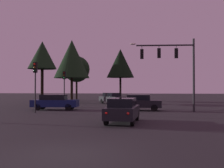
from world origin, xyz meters
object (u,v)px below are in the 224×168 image
Objects in this scene: car_crossing_left at (55,102)px; traffic_signal_mast_arm at (173,61)px; tree_left_far at (72,59)px; car_crossing_right at (140,102)px; tree_right_cluster at (120,63)px; car_nearside_lane at (123,110)px; tree_center_horizon at (77,69)px; traffic_light_corner_right at (35,77)px; tree_behind_sign at (42,55)px; car_far_lane at (112,98)px; traffic_light_corner_left at (64,82)px.

traffic_signal_mast_arm is at bearing -2.70° from car_crossing_left.
tree_left_far is (-13.29, 12.73, 1.77)m from traffic_signal_mast_arm.
car_crossing_right is 21.84m from tree_right_cluster.
car_nearside_lane is (-3.91, -8.46, -3.89)m from traffic_signal_mast_arm.
traffic_light_corner_right is at bearing -83.47° from tree_center_horizon.
tree_left_far reaches higher than car_crossing_left.
traffic_light_corner_right is 0.57× the size of tree_behind_sign.
traffic_light_corner_right is 1.02× the size of car_far_lane.
traffic_light_corner_right is at bearing -92.49° from traffic_light_corner_left.
traffic_light_corner_right is 25.29m from tree_right_cluster.
car_crossing_right is (-3.07, 0.90, -3.88)m from traffic_signal_mast_arm.
car_far_lane is at bearing 70.17° from car_crossing_left.
tree_behind_sign reaches higher than car_crossing_right.
car_nearside_lane and car_crossing_left have the same top height.
traffic_light_corner_left is at bearing 160.26° from traffic_signal_mast_arm.
tree_center_horizon is at bearing 100.14° from tree_left_far.
tree_behind_sign reaches higher than car_far_lane.
car_crossing_right is 0.54× the size of tree_behind_sign.
car_nearside_lane is 23.86m from tree_left_far.
tree_left_far is 1.18× the size of tree_center_horizon.
traffic_signal_mast_arm is 12.14m from car_crossing_left.
car_crossing_right is (8.94, 3.86, -2.32)m from traffic_light_corner_right.
car_nearside_lane is at bearing -66.12° from tree_left_far.
traffic_light_corner_right is 1.05× the size of car_crossing_right.
traffic_signal_mast_arm is 0.85× the size of tree_center_horizon.
tree_left_far is at bearing 94.67° from traffic_light_corner_right.
car_nearside_lane is 30.76m from tree_right_cluster.
car_crossing_left is 22.28m from tree_right_cluster.
tree_center_horizon is at bearing 120.47° from car_crossing_right.
car_crossing_left is (0.20, -3.66, -2.11)m from traffic_light_corner_left.
car_nearside_lane is 11.78m from car_crossing_left.
car_crossing_right is at bearing 23.35° from traffic_light_corner_right.
tree_center_horizon is at bearing 99.08° from car_crossing_left.
tree_right_cluster is at bearing 107.99° from traffic_signal_mast_arm.
traffic_signal_mast_arm is 0.72× the size of tree_left_far.
tree_right_cluster is at bearing 54.65° from tree_left_far.
tree_center_horizon is (-7.43, 8.48, 4.76)m from car_far_lane.
car_far_lane is 0.47× the size of tree_right_cluster.
traffic_light_corner_right is at bearing -107.29° from car_far_lane.
car_nearside_lane is 20.95m from car_far_lane.
car_crossing_left is at bearing 177.30° from traffic_signal_mast_arm.
car_nearside_lane is at bearing -114.77° from traffic_signal_mast_arm.
car_crossing_left is at bearing -86.86° from traffic_light_corner_left.
tree_behind_sign is (-10.79, 13.59, 5.25)m from car_nearside_lane.
car_nearside_lane is 9.40m from car_crossing_right.
tree_right_cluster reaches higher than tree_behind_sign.
car_crossing_left is (-11.49, 0.54, -3.88)m from traffic_signal_mast_arm.
tree_center_horizon reaches higher than car_far_lane.
traffic_light_corner_left is 0.44× the size of tree_left_far.
car_nearside_lane is at bearing -49.88° from car_crossing_left.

